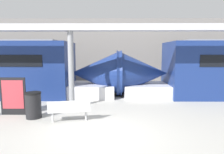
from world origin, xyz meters
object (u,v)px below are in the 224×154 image
(bench_near, at_px, (69,109))
(support_column_near, at_px, (71,70))
(trash_bin, at_px, (33,105))
(poster_board, at_px, (13,96))

(bench_near, relative_size, support_column_near, 0.45)
(trash_bin, bearing_deg, poster_board, 158.11)
(trash_bin, relative_size, support_column_near, 0.29)
(trash_bin, xyz_separation_m, poster_board, (-0.96, 0.38, 0.26))
(bench_near, distance_m, poster_board, 2.60)
(trash_bin, bearing_deg, bench_near, -17.22)
(bench_near, xyz_separation_m, support_column_near, (-0.30, 1.87, 1.24))
(support_column_near, bearing_deg, trash_bin, -129.92)
(poster_board, bearing_deg, support_column_near, 25.66)
(support_column_near, bearing_deg, poster_board, -154.34)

